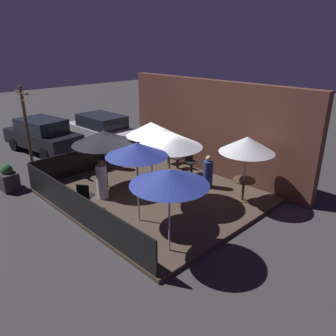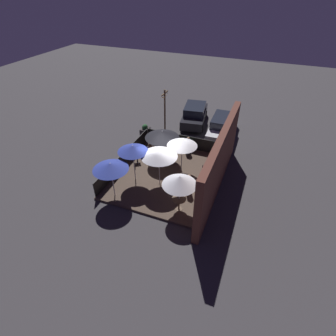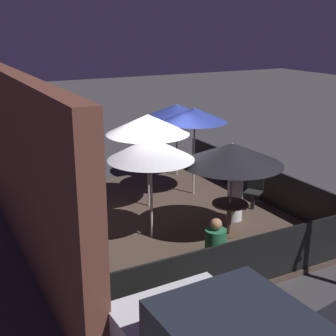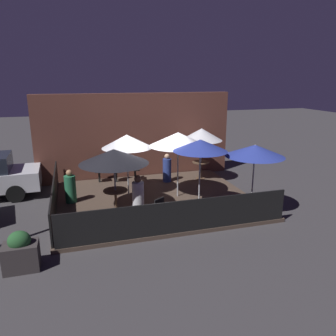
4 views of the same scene
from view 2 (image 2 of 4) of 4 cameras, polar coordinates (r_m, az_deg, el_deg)
ground_plane at (r=16.30m, az=-0.39°, el=-1.72°), size 60.00×60.00×0.00m
patio_deck at (r=16.26m, az=-0.40°, el=-1.56°), size 6.93×5.84×0.12m
building_wall at (r=14.52m, az=11.17°, el=1.24°), size 8.53×0.36×3.73m
fence_front at (r=17.03m, az=-9.40°, el=2.09°), size 6.73×0.05×0.95m
fence_side_left at (r=18.62m, az=3.58°, el=5.78°), size 0.05×5.64×0.95m
patio_umbrella_0 at (r=12.70m, az=2.57°, el=-2.74°), size 1.75×1.75×2.19m
patio_umbrella_1 at (r=16.63m, az=-1.27°, el=7.36°), size 2.20×2.20×2.10m
patio_umbrella_2 at (r=14.34m, az=-1.96°, el=3.40°), size 2.06×2.06×2.38m
patio_umbrella_3 at (r=13.83m, az=-12.45°, el=0.37°), size 1.89×1.89×2.19m
patio_umbrella_4 at (r=15.53m, az=3.11°, el=5.65°), size 1.83×1.83×2.26m
patio_umbrella_5 at (r=14.71m, az=-7.70°, el=4.23°), size 1.72×1.72×2.38m
dining_table_0 at (r=13.60m, az=2.41°, el=-7.17°), size 0.73×0.73×0.75m
dining_table_1 at (r=17.29m, az=-1.22°, el=3.66°), size 0.78×0.78×0.75m
patio_chair_0 at (r=15.61m, az=7.86°, el=-1.10°), size 0.47×0.47×0.95m
patio_chair_1 at (r=16.72m, az=9.93°, el=1.48°), size 0.43×0.43×0.94m
patio_chair_2 at (r=17.15m, az=-6.97°, el=2.69°), size 0.56×0.56×0.91m
patio_chair_3 at (r=16.18m, az=8.80°, el=0.22°), size 0.45×0.45×0.92m
patron_0 at (r=14.70m, az=4.49°, el=-3.53°), size 0.48×0.48×1.19m
patron_1 at (r=18.06m, az=4.36°, el=4.88°), size 0.53×0.53×1.18m
patron_2 at (r=17.01m, az=-3.88°, el=3.08°), size 0.39×0.39×1.36m
planter_box at (r=20.36m, az=-5.00°, el=8.05°), size 0.79×0.55×0.98m
light_post at (r=19.92m, az=-0.70°, el=12.50°), size 1.10×0.12×3.52m
parked_car_0 at (r=22.06m, az=5.80°, el=11.55°), size 4.39×2.32×1.62m
parked_car_1 at (r=20.48m, az=11.81°, el=8.88°), size 4.48×1.90×1.62m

